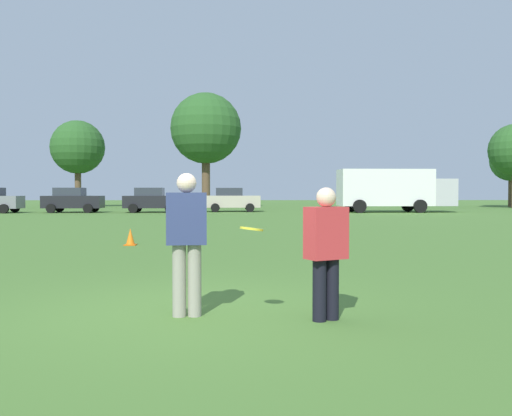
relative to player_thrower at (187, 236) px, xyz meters
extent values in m
plane|color=#47702D|center=(-0.05, 0.25, -0.96)|extent=(195.18, 195.18, 0.00)
cylinder|color=gray|center=(-0.09, -0.01, -0.53)|extent=(0.16, 0.16, 0.86)
cylinder|color=gray|center=(0.09, 0.01, -0.53)|extent=(0.16, 0.16, 0.86)
cube|color=navy|center=(0.00, 0.00, 0.21)|extent=(0.49, 0.30, 0.62)
sphere|color=beige|center=(0.00, 0.00, 0.63)|extent=(0.24, 0.24, 0.24)
cylinder|color=black|center=(1.70, -0.21, -0.61)|extent=(0.16, 0.16, 0.71)
cylinder|color=black|center=(1.55, -0.29, -0.61)|extent=(0.16, 0.16, 0.71)
cube|color=red|center=(1.62, -0.25, 0.05)|extent=(0.53, 0.44, 0.60)
sphere|color=beige|center=(1.62, -0.25, 0.46)|extent=(0.23, 0.23, 0.23)
cylinder|color=yellow|center=(0.77, -0.25, 0.10)|extent=(0.27, 0.27, 0.07)
cube|color=#D8590C|center=(-2.45, 8.82, -0.95)|extent=(0.32, 0.32, 0.03)
cone|color=orange|center=(-2.45, 8.82, -0.71)|extent=(0.24, 0.24, 0.45)
cylinder|color=black|center=(-16.03, 34.26, -0.63)|extent=(0.66, 0.23, 0.66)
cylinder|color=black|center=(-15.99, 32.26, -0.63)|extent=(0.66, 0.23, 0.66)
cube|color=black|center=(-11.66, 33.93, -0.18)|extent=(4.24, 1.89, 0.90)
cube|color=#2D333D|center=(-11.91, 33.92, 0.54)|extent=(2.03, 1.68, 0.64)
cylinder|color=black|center=(-10.38, 34.96, -0.63)|extent=(0.66, 0.23, 0.66)
cylinder|color=black|center=(-10.34, 32.96, -0.63)|extent=(0.66, 0.23, 0.66)
cylinder|color=black|center=(-12.98, 34.90, -0.63)|extent=(0.66, 0.23, 0.66)
cylinder|color=black|center=(-12.94, 32.90, -0.63)|extent=(0.66, 0.23, 0.66)
cube|color=black|center=(-5.84, 33.98, -0.18)|extent=(4.24, 1.89, 0.90)
cube|color=#2D333D|center=(-6.09, 33.98, 0.54)|extent=(2.03, 1.68, 0.64)
cylinder|color=black|center=(-4.56, 35.01, -0.63)|extent=(0.66, 0.23, 0.66)
cylinder|color=black|center=(-4.52, 33.01, -0.63)|extent=(0.66, 0.23, 0.66)
cylinder|color=black|center=(-7.16, 34.95, -0.63)|extent=(0.66, 0.23, 0.66)
cylinder|color=black|center=(-7.12, 32.95, -0.63)|extent=(0.66, 0.23, 0.66)
cube|color=#B7AD99|center=(-0.01, 35.43, -0.18)|extent=(4.24, 1.89, 0.90)
cube|color=#2D333D|center=(-0.26, 35.43, 0.54)|extent=(2.03, 1.68, 0.64)
cylinder|color=black|center=(1.27, 36.46, -0.63)|extent=(0.66, 0.23, 0.66)
cylinder|color=black|center=(1.31, 34.46, -0.63)|extent=(0.66, 0.23, 0.66)
cylinder|color=black|center=(-1.34, 36.40, -0.63)|extent=(0.66, 0.23, 0.66)
cylinder|color=black|center=(-1.30, 34.40, -0.63)|extent=(0.66, 0.23, 0.66)
cube|color=white|center=(11.34, 33.94, 0.87)|extent=(6.85, 2.64, 2.70)
cube|color=#B2B2B7|center=(15.53, 34.03, 0.52)|extent=(1.85, 2.34, 2.00)
cylinder|color=black|center=(13.52, 35.36, -0.48)|extent=(0.97, 0.30, 0.96)
cylinder|color=black|center=(13.57, 32.62, -0.48)|extent=(0.97, 0.30, 0.96)
cylinder|color=black|center=(9.10, 35.26, -0.48)|extent=(0.97, 0.30, 0.96)
cylinder|color=black|center=(9.15, 32.52, -0.48)|extent=(0.97, 0.30, 0.96)
cylinder|color=brown|center=(-15.87, 49.35, 0.92)|extent=(0.63, 0.63, 3.77)
sphere|color=#285623|center=(-15.87, 49.35, 5.09)|extent=(5.38, 5.38, 5.38)
cylinder|color=brown|center=(-2.72, 46.00, 1.40)|extent=(0.79, 0.79, 4.73)
sphere|color=#285623|center=(-2.72, 46.00, 6.63)|extent=(6.75, 6.75, 6.75)
cylinder|color=brown|center=(28.31, 48.90, 0.52)|extent=(0.49, 0.49, 2.96)
sphere|color=#33662D|center=(28.31, 48.90, 3.80)|extent=(4.23, 4.23, 4.23)
camera|label=1|loc=(0.65, -6.51, 0.52)|focal=38.44mm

